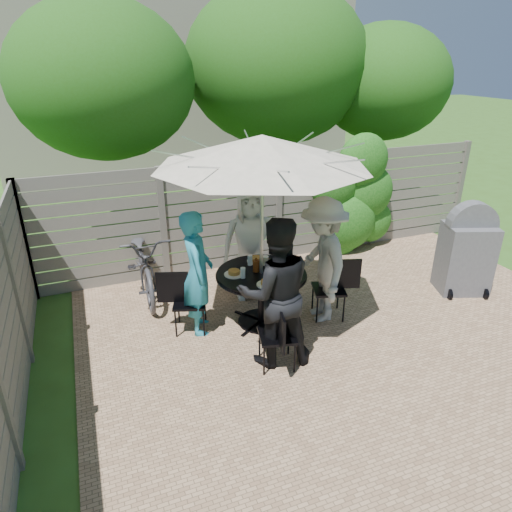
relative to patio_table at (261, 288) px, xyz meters
name	(u,v)px	position (x,y,z in m)	size (l,w,h in m)	color
backyard_envelope	(182,83)	(1.17, 9.18, 2.07)	(60.00, 60.00, 5.00)	#325219
patio_table	(261,288)	(0.00, 0.00, 0.00)	(1.38, 1.38, 0.77)	black
umbrella	(262,151)	(0.00, 0.00, 1.82)	(3.07, 3.07, 2.54)	silver
chair_back	(249,275)	(0.18, 0.95, -0.26)	(0.47, 0.67, 0.91)	black
person_back	(250,242)	(0.15, 0.82, 0.33)	(0.85, 0.55, 1.73)	silver
chair_left	(190,313)	(-0.95, 0.18, -0.28)	(0.66, 0.53, 0.87)	black
person_left	(197,273)	(-0.82, 0.15, 0.30)	(0.61, 0.40, 1.67)	teal
chair_front	(277,348)	(-0.18, -0.95, -0.28)	(0.50, 0.65, 0.86)	black
person_front	(275,293)	(-0.15, -0.82, 0.37)	(0.89, 0.69, 1.82)	black
chair_right	(329,300)	(0.95, -0.18, -0.28)	(0.67, 0.53, 0.88)	black
person_right	(322,261)	(0.82, -0.15, 0.33)	(1.13, 0.65, 1.74)	#A2A29E
plate_back	(256,260)	(0.07, 0.35, 0.26)	(0.26, 0.26, 0.06)	white
plate_left	(234,273)	(-0.35, 0.07, 0.26)	(0.26, 0.26, 0.06)	white
plate_front	(267,283)	(-0.07, -0.35, 0.26)	(0.26, 0.26, 0.06)	white
plate_right	(288,269)	(0.35, -0.07, 0.26)	(0.26, 0.26, 0.06)	white
glass_back	(250,260)	(-0.05, 0.27, 0.30)	(0.07, 0.07, 0.14)	silver
glass_left	(243,273)	(-0.27, -0.05, 0.30)	(0.07, 0.07, 0.14)	silver
glass_front	(273,276)	(0.05, -0.27, 0.30)	(0.07, 0.07, 0.14)	silver
syrup_jug	(256,266)	(-0.05, 0.06, 0.31)	(0.09, 0.09, 0.16)	#59280C
coffee_cup	(265,261)	(0.14, 0.20, 0.29)	(0.08, 0.08, 0.12)	#C6B293
bicycle	(144,261)	(-1.32, 1.49, -0.02)	(0.69, 1.97, 1.04)	#333338
bbq_grill	(466,252)	(3.23, -0.25, 0.12)	(0.85, 0.75, 1.45)	#5A5A5F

